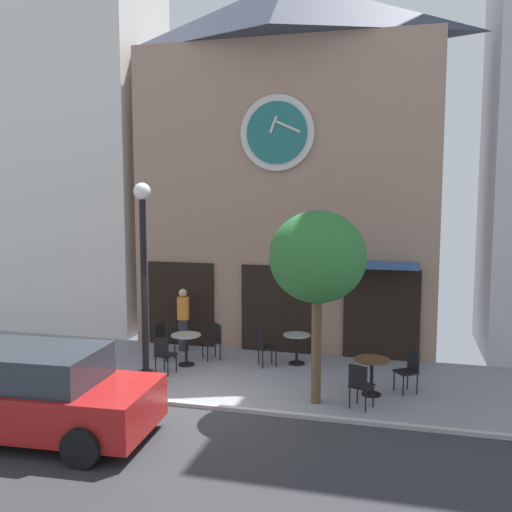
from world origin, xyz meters
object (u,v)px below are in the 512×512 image
street_lamp (144,285)px  street_tree (317,258)px  cafe_chair_under_awning (214,339)px  cafe_chair_curbside (163,338)px  cafe_table_leftmost (297,344)px  cafe_chair_outer (264,345)px  parked_car_red (31,393)px  cafe_chair_near_lamp (164,352)px  cafe_table_center_right (372,369)px  pedestrian_orange (183,319)px  cafe_chair_facing_wall (409,368)px  cafe_table_rightmost (186,343)px  cafe_chair_mid_row (360,383)px

street_lamp → street_tree: 3.78m
cafe_chair_under_awning → cafe_chair_curbside: bearing=-166.6°
street_tree → cafe_table_leftmost: street_tree is taller
street_tree → cafe_chair_curbside: 5.28m
street_lamp → cafe_chair_outer: street_lamp is taller
parked_car_red → street_lamp: bearing=73.7°
street_lamp → cafe_chair_near_lamp: bearing=88.0°
cafe_table_center_right → cafe_chair_near_lamp: cafe_chair_near_lamp is taller
cafe_chair_curbside → pedestrian_orange: size_ratio=0.54×
street_lamp → cafe_chair_facing_wall: 5.90m
cafe_chair_outer → cafe_chair_under_awning: bearing=169.3°
cafe_table_rightmost → cafe_chair_under_awning: 0.83m
cafe_chair_near_lamp → street_lamp: bearing=-92.0°
cafe_chair_near_lamp → pedestrian_orange: size_ratio=0.54×
cafe_table_leftmost → cafe_chair_outer: (-0.73, -0.38, 0.02)m
cafe_chair_under_awning → pedestrian_orange: bearing=152.6°
cafe_table_leftmost → pedestrian_orange: size_ratio=0.45×
street_lamp → cafe_chair_mid_row: 4.91m
cafe_chair_outer → cafe_chair_under_awning: (-1.36, 0.26, 0.00)m
street_lamp → street_tree: (3.72, 0.02, 0.69)m
cafe_chair_curbside → cafe_chair_facing_wall: size_ratio=1.00×
cafe_chair_outer → street_lamp: bearing=-135.3°
street_tree → cafe_chair_outer: size_ratio=4.30×
street_tree → cafe_chair_under_awning: bearing=141.6°
cafe_table_center_right → cafe_chair_mid_row: bearing=-101.6°
cafe_chair_curbside → parked_car_red: parked_car_red is taller
street_tree → cafe_table_center_right: size_ratio=4.99×
cafe_chair_facing_wall → cafe_chair_curbside: bearing=171.3°
street_lamp → cafe_chair_facing_wall: (5.53, 1.12, -1.72)m
cafe_table_leftmost → cafe_chair_near_lamp: size_ratio=0.83×
street_lamp → cafe_table_rightmost: bearing=81.3°
cafe_chair_mid_row → pedestrian_orange: 5.77m
street_lamp → cafe_chair_facing_wall: size_ratio=4.91×
cafe_chair_facing_wall → cafe_chair_under_awning: size_ratio=1.00×
cafe_chair_mid_row → parked_car_red: parked_car_red is taller
cafe_chair_facing_wall → parked_car_red: 7.46m
cafe_table_leftmost → cafe_chair_facing_wall: cafe_chair_facing_wall is taller
cafe_chair_outer → cafe_chair_facing_wall: same height
cafe_chair_under_awning → cafe_table_leftmost: bearing=3.4°
cafe_table_center_right → parked_car_red: (-5.59, -3.53, 0.20)m
cafe_table_center_right → parked_car_red: 6.61m
street_tree → cafe_chair_mid_row: size_ratio=4.30×
street_lamp → cafe_chair_mid_row: street_lamp is taller
cafe_chair_under_awning → parked_car_red: parked_car_red is taller
cafe_chair_near_lamp → cafe_chair_mid_row: bearing=-12.2°
cafe_table_rightmost → cafe_chair_under_awning: cafe_chair_under_awning is taller
cafe_chair_curbside → cafe_chair_outer: bearing=1.1°
cafe_table_rightmost → cafe_chair_near_lamp: bearing=-105.7°
cafe_chair_under_awning → street_lamp: bearing=-107.9°
cafe_chair_mid_row → pedestrian_orange: size_ratio=0.54×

